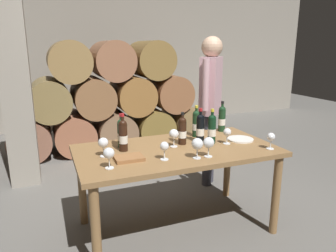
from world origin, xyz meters
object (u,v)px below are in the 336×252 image
(wine_glass_6, at_px, (271,138))
(wine_bottle_5, at_px, (200,128))
(dining_table, at_px, (177,158))
(wine_bottle_2, at_px, (212,128))
(wine_glass_1, at_px, (227,133))
(wine_bottle_6, at_px, (122,133))
(wine_bottle_3, at_px, (222,118))
(sommelier_presenting, at_px, (210,98))
(serving_plate, at_px, (240,139))
(wine_glass_0, at_px, (209,143))
(wine_glass_3, at_px, (174,134))
(wine_bottle_1, at_px, (123,135))
(wine_glass_2, at_px, (103,143))
(wine_glass_7, at_px, (197,144))
(wine_bottle_0, at_px, (182,130))
(tasting_notebook, at_px, (129,158))
(wine_bottle_4, at_px, (196,123))
(wine_glass_5, at_px, (109,154))
(wine_glass_4, at_px, (164,147))

(wine_glass_6, bearing_deg, wine_bottle_5, 140.16)
(dining_table, height_order, wine_bottle_2, wine_bottle_2)
(wine_glass_1, bearing_deg, wine_bottle_6, 163.75)
(wine_bottle_3, height_order, sommelier_presenting, sommelier_presenting)
(wine_bottle_3, height_order, wine_bottle_6, wine_bottle_3)
(wine_glass_6, relative_size, serving_plate, 0.60)
(wine_glass_0, relative_size, wine_glass_3, 1.02)
(wine_bottle_5, height_order, serving_plate, wine_bottle_5)
(wine_bottle_1, xyz_separation_m, wine_glass_2, (-0.18, -0.08, -0.03))
(wine_glass_6, relative_size, wine_glass_7, 0.87)
(wine_bottle_0, distance_m, tasting_notebook, 0.60)
(wine_bottle_6, xyz_separation_m, serving_plate, (1.08, -0.20, -0.12))
(wine_glass_3, height_order, serving_plate, wine_glass_3)
(wine_bottle_4, xyz_separation_m, wine_glass_6, (0.41, -0.58, -0.03))
(wine_bottle_4, relative_size, sommelier_presenting, 0.18)
(wine_bottle_4, distance_m, wine_glass_1, 0.35)
(dining_table, relative_size, wine_glass_5, 10.93)
(wine_bottle_4, xyz_separation_m, serving_plate, (0.33, -0.26, -0.12))
(wine_bottle_6, xyz_separation_m, tasting_notebook, (-0.03, -0.34, -0.11))
(wine_bottle_3, relative_size, serving_plate, 1.30)
(wine_bottle_1, relative_size, wine_bottle_2, 1.02)
(tasting_notebook, bearing_deg, wine_glass_7, -17.46)
(wine_bottle_0, relative_size, wine_glass_3, 1.84)
(wine_glass_0, bearing_deg, sommelier_presenting, 60.59)
(wine_glass_1, height_order, wine_glass_5, wine_glass_5)
(wine_bottle_1, height_order, wine_bottle_5, wine_bottle_1)
(wine_glass_2, relative_size, tasting_notebook, 0.70)
(wine_bottle_5, relative_size, sommelier_presenting, 0.18)
(dining_table, height_order, wine_glass_6, wine_glass_6)
(wine_bottle_3, relative_size, wine_bottle_5, 0.99)
(wine_bottle_2, xyz_separation_m, wine_glass_6, (0.38, -0.34, -0.03))
(wine_bottle_0, height_order, wine_bottle_2, wine_bottle_2)
(wine_bottle_0, height_order, wine_glass_7, wine_bottle_0)
(wine_bottle_3, xyz_separation_m, wine_glass_4, (-0.85, -0.57, -0.03))
(wine_glass_2, xyz_separation_m, sommelier_presenting, (1.35, 0.72, 0.17))
(dining_table, relative_size, tasting_notebook, 7.73)
(wine_bottle_3, relative_size, wine_glass_5, 2.00)
(dining_table, relative_size, wine_glass_3, 10.77)
(wine_bottle_3, bearing_deg, wine_bottle_2, -132.81)
(wine_bottle_5, distance_m, wine_bottle_6, 0.70)
(wine_bottle_6, relative_size, wine_glass_3, 1.86)
(wine_glass_2, bearing_deg, wine_glass_4, -30.52)
(wine_bottle_6, distance_m, tasting_notebook, 0.36)
(wine_bottle_4, height_order, tasting_notebook, wine_bottle_4)
(wine_bottle_1, height_order, serving_plate, wine_bottle_1)
(wine_bottle_5, distance_m, wine_glass_2, 0.88)
(wine_glass_4, bearing_deg, wine_glass_3, 54.74)
(wine_glass_0, relative_size, tasting_notebook, 0.73)
(wine_bottle_6, height_order, wine_glass_0, wine_bottle_6)
(dining_table, relative_size, wine_bottle_4, 5.59)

